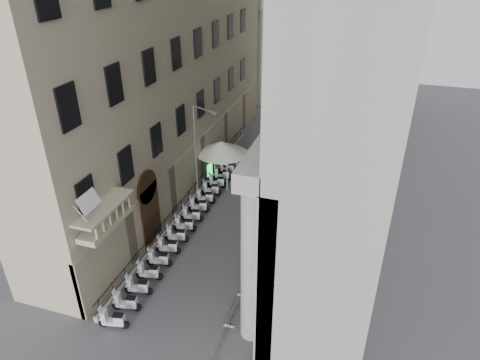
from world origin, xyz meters
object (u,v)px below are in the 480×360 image
object	(u,v)px
scooter_0	(115,327)
street_lamp	(198,146)
pedestrian_b	(272,152)
info_kiosk	(208,171)
pedestrian_a	(297,141)
security_tent	(220,145)

from	to	relation	value
scooter_0	street_lamp	world-z (taller)	street_lamp
scooter_0	pedestrian_b	bearing A→B (deg)	-19.65
info_kiosk	pedestrian_a	size ratio (longest dim) A/B	1.30
pedestrian_a	scooter_0	bearing A→B (deg)	92.54
security_tent	info_kiosk	xyz separation A→B (m)	(-0.59, -1.44, -2.01)
street_lamp	pedestrian_b	world-z (taller)	street_lamp
street_lamp	info_kiosk	world-z (taller)	street_lamp
street_lamp	pedestrian_a	bearing A→B (deg)	88.88
scooter_0	pedestrian_a	bearing A→B (deg)	-22.23
security_tent	pedestrian_a	world-z (taller)	security_tent
scooter_0	info_kiosk	size ratio (longest dim) A/B	0.73
info_kiosk	pedestrian_b	distance (m)	7.51
scooter_0	pedestrian_b	size ratio (longest dim) A/B	0.90
security_tent	street_lamp	size ratio (longest dim) A/B	0.56
info_kiosk	pedestrian_a	bearing A→B (deg)	70.53
scooter_0	pedestrian_a	size ratio (longest dim) A/B	0.94
street_lamp	pedestrian_b	distance (m)	10.56
street_lamp	pedestrian_b	bearing A→B (deg)	89.44
scooter_0	street_lamp	distance (m)	15.23
info_kiosk	pedestrian_a	xyz separation A→B (m)	(6.13, 9.64, -0.25)
scooter_0	info_kiosk	xyz separation A→B (m)	(-1.07, 17.26, 1.05)
street_lamp	security_tent	bearing A→B (deg)	110.63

